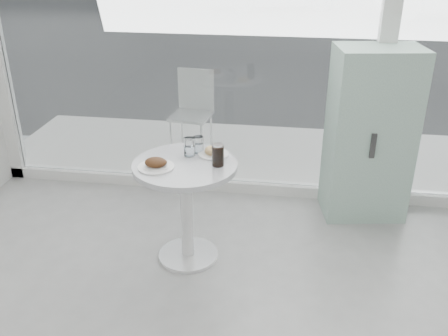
% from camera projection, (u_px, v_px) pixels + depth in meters
% --- Properties ---
extents(room_shell, '(6.00, 6.00, 6.00)m').
position_uv_depth(room_shell, '(117.00, 189.00, 0.64)').
color(room_shell, white).
rests_on(room_shell, ground).
extents(storefront, '(5.00, 0.14, 3.00)m').
position_uv_depth(storefront, '(283.00, 0.00, 3.89)').
color(storefront, white).
rests_on(storefront, ground).
extents(main_table, '(0.72, 0.72, 0.77)m').
position_uv_depth(main_table, '(186.00, 192.00, 3.49)').
color(main_table, white).
rests_on(main_table, ground).
extents(patio_deck, '(5.60, 1.60, 0.05)m').
position_uv_depth(patio_deck, '(271.00, 155.00, 5.34)').
color(patio_deck, beige).
rests_on(patio_deck, ground).
extents(street, '(40.00, 24.00, 0.00)m').
position_uv_depth(street, '(295.00, 5.00, 16.24)').
color(street, '#3A3A3A').
rests_on(street, ground).
extents(mint_cabinet, '(0.72, 0.54, 1.42)m').
position_uv_depth(mint_cabinet, '(370.00, 135.00, 4.03)').
color(mint_cabinet, '#89AF9E').
rests_on(mint_cabinet, ground).
extents(patio_chair, '(0.43, 0.43, 0.89)m').
position_uv_depth(patio_chair, '(193.00, 108.00, 5.11)').
color(patio_chair, white).
rests_on(patio_chair, patio_deck).
extents(plate_fritter, '(0.24, 0.24, 0.07)m').
position_uv_depth(plate_fritter, '(156.00, 164.00, 3.32)').
color(plate_fritter, white).
rests_on(plate_fritter, main_table).
extents(plate_donut, '(0.22, 0.22, 0.05)m').
position_uv_depth(plate_donut, '(213.00, 152.00, 3.51)').
color(plate_donut, white).
rests_on(plate_donut, main_table).
extents(water_tumbler_a, '(0.08, 0.08, 0.13)m').
position_uv_depth(water_tumbler_a, '(189.00, 148.00, 3.49)').
color(water_tumbler_a, white).
rests_on(water_tumbler_a, main_table).
extents(water_tumbler_b, '(0.07, 0.07, 0.12)m').
position_uv_depth(water_tumbler_b, '(198.00, 145.00, 3.54)').
color(water_tumbler_b, white).
rests_on(water_tumbler_b, main_table).
extents(cola_glass, '(0.08, 0.08, 0.15)m').
position_uv_depth(cola_glass, '(218.00, 155.00, 3.33)').
color(cola_glass, white).
rests_on(cola_glass, main_table).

